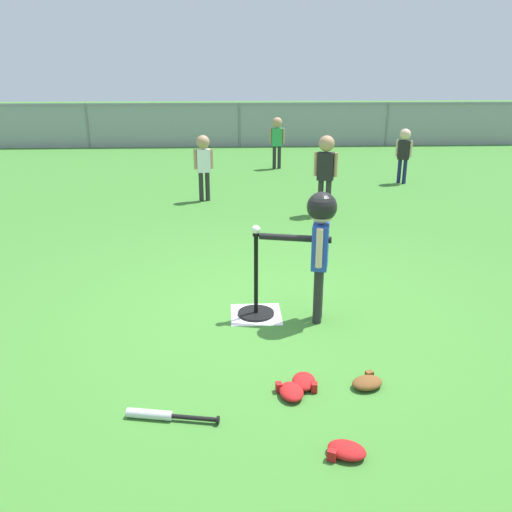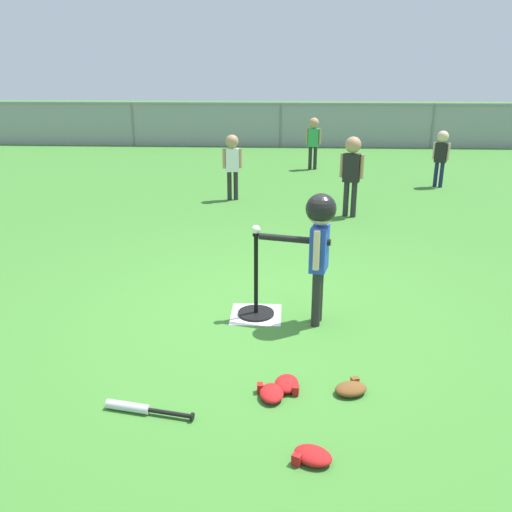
{
  "view_description": "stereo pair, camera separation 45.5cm",
  "coord_description": "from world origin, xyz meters",
  "px_view_note": "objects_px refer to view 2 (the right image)",
  "views": [
    {
      "loc": [
        -0.31,
        -4.32,
        2.08
      ],
      "look_at": [
        -0.09,
        -0.03,
        0.55
      ],
      "focal_mm": 37.73,
      "sensor_mm": 36.0,
      "label": 1
    },
    {
      "loc": [
        0.15,
        -4.32,
        2.08
      ],
      "look_at": [
        -0.09,
        -0.03,
        0.55
      ],
      "focal_mm": 37.73,
      "sensor_mm": 36.0,
      "label": 2
    }
  ],
  "objects_px": {
    "batter_child": "(319,233)",
    "baseball_on_tee": "(256,230)",
    "fielder_deep_center": "(313,136)",
    "glove_by_plate": "(312,456)",
    "batting_tee": "(256,302)",
    "spare_bat_silver": "(137,408)",
    "fielder_deep_left": "(352,166)",
    "fielder_deep_right": "(441,151)",
    "glove_outfield_drop": "(287,384)",
    "glove_near_bats": "(271,393)",
    "fielder_near_right": "(232,158)",
    "glove_tossed_aside": "(351,389)"
  },
  "relations": [
    {
      "from": "fielder_deep_center",
      "to": "spare_bat_silver",
      "type": "relative_size",
      "value": 1.82
    },
    {
      "from": "batting_tee",
      "to": "glove_near_bats",
      "type": "distance_m",
      "value": 1.26
    },
    {
      "from": "fielder_near_right",
      "to": "spare_bat_silver",
      "type": "xyz_separation_m",
      "value": [
        -0.06,
        -5.73,
        -0.64
      ]
    },
    {
      "from": "fielder_deep_right",
      "to": "fielder_deep_left",
      "type": "bearing_deg",
      "value": -130.63
    },
    {
      "from": "baseball_on_tee",
      "to": "glove_near_bats",
      "type": "distance_m",
      "value": 1.47
    },
    {
      "from": "fielder_deep_center",
      "to": "fielder_near_right",
      "type": "xyz_separation_m",
      "value": [
        -1.42,
        -2.82,
        -0.01
      ]
    },
    {
      "from": "fielder_near_right",
      "to": "glove_near_bats",
      "type": "bearing_deg",
      "value": -81.95
    },
    {
      "from": "glove_tossed_aside",
      "to": "glove_outfield_drop",
      "type": "bearing_deg",
      "value": 175.55
    },
    {
      "from": "batter_child",
      "to": "fielder_deep_center",
      "type": "height_order",
      "value": "batter_child"
    },
    {
      "from": "baseball_on_tee",
      "to": "fielder_deep_left",
      "type": "distance_m",
      "value": 3.54
    },
    {
      "from": "spare_bat_silver",
      "to": "glove_near_bats",
      "type": "height_order",
      "value": "glove_near_bats"
    },
    {
      "from": "fielder_deep_center",
      "to": "glove_near_bats",
      "type": "distance_m",
      "value": 8.39
    },
    {
      "from": "batter_child",
      "to": "baseball_on_tee",
      "type": "bearing_deg",
      "value": 166.57
    },
    {
      "from": "batter_child",
      "to": "fielder_deep_right",
      "type": "relative_size",
      "value": 1.13
    },
    {
      "from": "glove_tossed_aside",
      "to": "glove_outfield_drop",
      "type": "height_order",
      "value": "same"
    },
    {
      "from": "batter_child",
      "to": "glove_by_plate",
      "type": "relative_size",
      "value": 4.21
    },
    {
      "from": "fielder_deep_center",
      "to": "glove_outfield_drop",
      "type": "xyz_separation_m",
      "value": [
        -0.53,
        -8.23,
        -0.65
      ]
    },
    {
      "from": "glove_near_bats",
      "to": "glove_tossed_aside",
      "type": "bearing_deg",
      "value": 8.58
    },
    {
      "from": "baseball_on_tee",
      "to": "fielder_deep_right",
      "type": "relative_size",
      "value": 0.07
    },
    {
      "from": "spare_bat_silver",
      "to": "glove_outfield_drop",
      "type": "bearing_deg",
      "value": 18.58
    },
    {
      "from": "fielder_deep_left",
      "to": "glove_by_plate",
      "type": "distance_m",
      "value": 5.28
    },
    {
      "from": "fielder_deep_left",
      "to": "glove_outfield_drop",
      "type": "bearing_deg",
      "value": -101.37
    },
    {
      "from": "batting_tee",
      "to": "glove_by_plate",
      "type": "relative_size",
      "value": 2.79
    },
    {
      "from": "fielder_deep_left",
      "to": "glove_tossed_aside",
      "type": "distance_m",
      "value": 4.58
    },
    {
      "from": "fielder_deep_center",
      "to": "glove_near_bats",
      "type": "relative_size",
      "value": 4.55
    },
    {
      "from": "fielder_deep_left",
      "to": "batting_tee",
      "type": "bearing_deg",
      "value": -109.35
    },
    {
      "from": "fielder_deep_right",
      "to": "glove_outfield_drop",
      "type": "distance_m",
      "value": 7.15
    },
    {
      "from": "fielder_deep_right",
      "to": "glove_near_bats",
      "type": "bearing_deg",
      "value": -112.83
    },
    {
      "from": "batting_tee",
      "to": "fielder_deep_left",
      "type": "xyz_separation_m",
      "value": [
        1.17,
        3.34,
        0.61
      ]
    },
    {
      "from": "fielder_deep_left",
      "to": "fielder_deep_center",
      "type": "bearing_deg",
      "value": 95.57
    },
    {
      "from": "batting_tee",
      "to": "glove_outfield_drop",
      "type": "xyz_separation_m",
      "value": [
        0.27,
        -1.13,
        -0.09
      ]
    },
    {
      "from": "batting_tee",
      "to": "glove_outfield_drop",
      "type": "relative_size",
      "value": 3.1
    },
    {
      "from": "fielder_deep_center",
      "to": "glove_by_plate",
      "type": "height_order",
      "value": "fielder_deep_center"
    },
    {
      "from": "fielder_deep_left",
      "to": "glove_near_bats",
      "type": "xyz_separation_m",
      "value": [
        -1.01,
        -4.59,
        -0.7
      ]
    },
    {
      "from": "batting_tee",
      "to": "batter_child",
      "type": "xyz_separation_m",
      "value": [
        0.52,
        -0.12,
        0.68
      ]
    },
    {
      "from": "batting_tee",
      "to": "fielder_deep_left",
      "type": "distance_m",
      "value": 3.59
    },
    {
      "from": "spare_bat_silver",
      "to": "glove_by_plate",
      "type": "relative_size",
      "value": 2.19
    },
    {
      "from": "glove_by_plate",
      "to": "glove_outfield_drop",
      "type": "height_order",
      "value": "same"
    },
    {
      "from": "fielder_near_right",
      "to": "glove_outfield_drop",
      "type": "height_order",
      "value": "fielder_near_right"
    },
    {
      "from": "batter_child",
      "to": "fielder_deep_center",
      "type": "distance_m",
      "value": 7.23
    },
    {
      "from": "fielder_deep_left",
      "to": "spare_bat_silver",
      "type": "bearing_deg",
      "value": -111.09
    },
    {
      "from": "glove_by_plate",
      "to": "glove_outfield_drop",
      "type": "xyz_separation_m",
      "value": [
        -0.14,
        0.71,
        0.0
      ]
    },
    {
      "from": "glove_tossed_aside",
      "to": "baseball_on_tee",
      "type": "bearing_deg",
      "value": 121.01
    },
    {
      "from": "batting_tee",
      "to": "fielder_near_right",
      "type": "xyz_separation_m",
      "value": [
        -0.61,
        4.28,
        0.55
      ]
    },
    {
      "from": "batting_tee",
      "to": "spare_bat_silver",
      "type": "distance_m",
      "value": 1.61
    },
    {
      "from": "spare_bat_silver",
      "to": "glove_outfield_drop",
      "type": "xyz_separation_m",
      "value": [
        0.95,
        0.32,
        0.01
      ]
    },
    {
      "from": "fielder_deep_left",
      "to": "fielder_near_right",
      "type": "height_order",
      "value": "fielder_deep_left"
    },
    {
      "from": "batting_tee",
      "to": "spare_bat_silver",
      "type": "height_order",
      "value": "batting_tee"
    },
    {
      "from": "baseball_on_tee",
      "to": "glove_by_plate",
      "type": "bearing_deg",
      "value": -77.34
    },
    {
      "from": "batting_tee",
      "to": "baseball_on_tee",
      "type": "distance_m",
      "value": 0.66
    }
  ]
}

